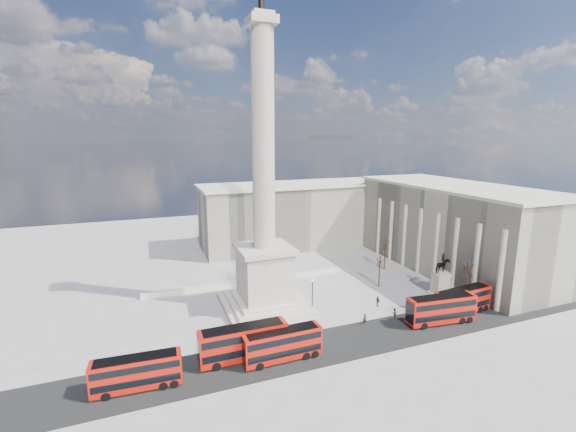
{
  "coord_description": "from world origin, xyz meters",
  "views": [
    {
      "loc": [
        -18.25,
        -53.8,
        28.56
      ],
      "look_at": [
        3.68,
        3.68,
        15.95
      ],
      "focal_mm": 24.0,
      "sensor_mm": 36.0,
      "label": 1
    }
  ],
  "objects_px": {
    "red_bus_c": "(441,309)",
    "pedestrian_crossing": "(378,301)",
    "red_bus_d": "(463,300)",
    "red_bus_e": "(138,372)",
    "nelsons_column": "(264,234)",
    "victorian_lamp": "(312,293)",
    "pedestrian_standing": "(394,314)",
    "equestrian_statue": "(441,280)",
    "red_bus_b": "(244,342)",
    "pedestrian_walking": "(365,319)",
    "red_bus_a": "(283,344)"
  },
  "relations": [
    {
      "from": "equestrian_statue",
      "to": "pedestrian_crossing",
      "type": "bearing_deg",
      "value": -178.93
    },
    {
      "from": "red_bus_d",
      "to": "pedestrian_standing",
      "type": "bearing_deg",
      "value": 162.96
    },
    {
      "from": "red_bus_b",
      "to": "pedestrian_crossing",
      "type": "height_order",
      "value": "red_bus_b"
    },
    {
      "from": "red_bus_a",
      "to": "pedestrian_standing",
      "type": "relative_size",
      "value": 5.77
    },
    {
      "from": "red_bus_e",
      "to": "pedestrian_standing",
      "type": "bearing_deg",
      "value": 9.41
    },
    {
      "from": "red_bus_b",
      "to": "equestrian_statue",
      "type": "distance_m",
      "value": 40.08
    },
    {
      "from": "pedestrian_standing",
      "to": "red_bus_b",
      "type": "bearing_deg",
      "value": -22.98
    },
    {
      "from": "nelsons_column",
      "to": "pedestrian_walking",
      "type": "relative_size",
      "value": 27.81
    },
    {
      "from": "nelsons_column",
      "to": "red_bus_a",
      "type": "bearing_deg",
      "value": -99.37
    },
    {
      "from": "pedestrian_standing",
      "to": "nelsons_column",
      "type": "bearing_deg",
      "value": -61.48
    },
    {
      "from": "red_bus_a",
      "to": "red_bus_c",
      "type": "height_order",
      "value": "red_bus_c"
    },
    {
      "from": "red_bus_a",
      "to": "equestrian_statue",
      "type": "height_order",
      "value": "equestrian_statue"
    },
    {
      "from": "red_bus_a",
      "to": "pedestrian_standing",
      "type": "height_order",
      "value": "red_bus_a"
    },
    {
      "from": "red_bus_c",
      "to": "pedestrian_crossing",
      "type": "distance_m",
      "value": 10.52
    },
    {
      "from": "nelsons_column",
      "to": "victorian_lamp",
      "type": "height_order",
      "value": "nelsons_column"
    },
    {
      "from": "nelsons_column",
      "to": "equestrian_statue",
      "type": "xyz_separation_m",
      "value": [
        31.97,
        -6.32,
        -10.17
      ]
    },
    {
      "from": "nelsons_column",
      "to": "red_bus_e",
      "type": "distance_m",
      "value": 27.8
    },
    {
      "from": "pedestrian_walking",
      "to": "red_bus_e",
      "type": "bearing_deg",
      "value": -168.1
    },
    {
      "from": "red_bus_d",
      "to": "nelsons_column",
      "type": "bearing_deg",
      "value": 149.26
    },
    {
      "from": "nelsons_column",
      "to": "equestrian_statue",
      "type": "height_order",
      "value": "nelsons_column"
    },
    {
      "from": "red_bus_a",
      "to": "pedestrian_walking",
      "type": "distance_m",
      "value": 15.91
    },
    {
      "from": "red_bus_b",
      "to": "victorian_lamp",
      "type": "height_order",
      "value": "victorian_lamp"
    },
    {
      "from": "pedestrian_walking",
      "to": "pedestrian_standing",
      "type": "relative_size",
      "value": 0.99
    },
    {
      "from": "red_bus_b",
      "to": "red_bus_e",
      "type": "bearing_deg",
      "value": -173.47
    },
    {
      "from": "red_bus_b",
      "to": "red_bus_c",
      "type": "relative_size",
      "value": 1.03
    },
    {
      "from": "red_bus_c",
      "to": "pedestrian_walking",
      "type": "bearing_deg",
      "value": 167.75
    },
    {
      "from": "red_bus_c",
      "to": "red_bus_d",
      "type": "height_order",
      "value": "red_bus_c"
    },
    {
      "from": "victorian_lamp",
      "to": "pedestrian_crossing",
      "type": "bearing_deg",
      "value": -9.09
    },
    {
      "from": "red_bus_e",
      "to": "victorian_lamp",
      "type": "bearing_deg",
      "value": 25.28
    },
    {
      "from": "nelsons_column",
      "to": "red_bus_b",
      "type": "xyz_separation_m",
      "value": [
        -7.33,
        -14.12,
        -10.47
      ]
    },
    {
      "from": "red_bus_d",
      "to": "red_bus_e",
      "type": "bearing_deg",
      "value": 176.29
    },
    {
      "from": "red_bus_d",
      "to": "pedestrian_crossing",
      "type": "height_order",
      "value": "red_bus_d"
    },
    {
      "from": "red_bus_d",
      "to": "pedestrian_walking",
      "type": "xyz_separation_m",
      "value": [
        -17.19,
        2.34,
        -1.37
      ]
    },
    {
      "from": "red_bus_c",
      "to": "pedestrian_standing",
      "type": "xyz_separation_m",
      "value": [
        -5.97,
        3.77,
        -1.44
      ]
    },
    {
      "from": "red_bus_d",
      "to": "red_bus_a",
      "type": "bearing_deg",
      "value": 178.06
    },
    {
      "from": "equestrian_statue",
      "to": "pedestrian_standing",
      "type": "bearing_deg",
      "value": -159.67
    },
    {
      "from": "equestrian_statue",
      "to": "pedestrian_standing",
      "type": "height_order",
      "value": "equestrian_statue"
    },
    {
      "from": "equestrian_statue",
      "to": "victorian_lamp",
      "type": "bearing_deg",
      "value": 176.41
    },
    {
      "from": "victorian_lamp",
      "to": "equestrian_statue",
      "type": "xyz_separation_m",
      "value": [
        25.29,
        -1.59,
        -0.69
      ]
    },
    {
      "from": "red_bus_d",
      "to": "pedestrian_standing",
      "type": "relative_size",
      "value": 5.99
    },
    {
      "from": "red_bus_b",
      "to": "pedestrian_standing",
      "type": "height_order",
      "value": "red_bus_b"
    },
    {
      "from": "red_bus_a",
      "to": "equestrian_statue",
      "type": "xyz_separation_m",
      "value": [
        34.62,
        9.7,
        0.53
      ]
    },
    {
      "from": "red_bus_a",
      "to": "pedestrian_walking",
      "type": "height_order",
      "value": "red_bus_a"
    },
    {
      "from": "nelsons_column",
      "to": "pedestrian_standing",
      "type": "relative_size",
      "value": 27.49
    },
    {
      "from": "red_bus_d",
      "to": "pedestrian_crossing",
      "type": "xyz_separation_m",
      "value": [
        -11.53,
        7.26,
        -1.34
      ]
    },
    {
      "from": "nelsons_column",
      "to": "pedestrian_walking",
      "type": "xyz_separation_m",
      "value": [
        12.55,
        -11.5,
        -12.02
      ]
    },
    {
      "from": "red_bus_d",
      "to": "equestrian_statue",
      "type": "relative_size",
      "value": 1.36
    },
    {
      "from": "victorian_lamp",
      "to": "pedestrian_walking",
      "type": "distance_m",
      "value": 9.31
    },
    {
      "from": "victorian_lamp",
      "to": "nelsons_column",
      "type": "bearing_deg",
      "value": 144.68
    },
    {
      "from": "red_bus_b",
      "to": "pedestrian_walking",
      "type": "relative_size",
      "value": 6.43
    }
  ]
}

